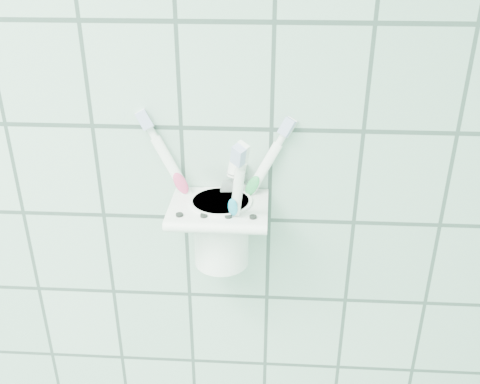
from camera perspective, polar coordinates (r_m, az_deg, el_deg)
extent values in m
cube|color=white|center=(0.72, -1.96, -1.12)|extent=(0.05, 0.02, 0.03)
cube|color=white|center=(0.68, -2.27, -1.83)|extent=(0.12, 0.09, 0.01)
cylinder|color=white|center=(0.64, -2.68, -3.82)|extent=(0.12, 0.01, 0.01)
cylinder|color=black|center=(0.65, -6.48, -2.46)|extent=(0.01, 0.01, 0.00)
cylinder|color=black|center=(0.65, -3.88, -2.55)|extent=(0.01, 0.01, 0.00)
cylinder|color=black|center=(0.64, -1.25, -2.64)|extent=(0.01, 0.01, 0.00)
cylinder|color=black|center=(0.64, 1.40, -2.71)|extent=(0.01, 0.01, 0.00)
cylinder|color=white|center=(0.70, -2.01, -4.26)|extent=(0.07, 0.07, 0.09)
cylinder|color=white|center=(0.68, -2.07, -1.12)|extent=(0.08, 0.08, 0.01)
cylinder|color=black|center=(0.68, -2.07, -1.04)|extent=(0.06, 0.06, 0.00)
cylinder|color=white|center=(0.68, -2.16, -0.20)|extent=(0.10, 0.05, 0.16)
cylinder|color=white|center=(0.64, -2.30, 7.72)|extent=(0.02, 0.02, 0.03)
cube|color=silver|center=(0.63, -2.39, 8.82)|extent=(0.03, 0.02, 0.03)
cube|color=white|center=(0.64, -2.32, 9.02)|extent=(0.03, 0.01, 0.03)
ellipsoid|color=#D83F72|center=(0.67, -2.23, 1.20)|extent=(0.03, 0.01, 0.03)
cylinder|color=white|center=(0.69, -2.67, -0.18)|extent=(0.10, 0.04, 0.16)
cylinder|color=white|center=(0.66, -2.84, 7.24)|extent=(0.02, 0.02, 0.03)
cube|color=silver|center=(0.65, -2.93, 8.26)|extent=(0.02, 0.02, 0.03)
cube|color=white|center=(0.65, -2.86, 8.45)|extent=(0.02, 0.01, 0.03)
ellipsoid|color=green|center=(0.68, -2.75, 1.14)|extent=(0.03, 0.02, 0.03)
cylinder|color=white|center=(0.68, -1.10, -0.49)|extent=(0.04, 0.09, 0.16)
cylinder|color=white|center=(0.64, -1.17, 7.17)|extent=(0.02, 0.02, 0.03)
cube|color=silver|center=(0.63, -1.23, 8.23)|extent=(0.02, 0.02, 0.03)
cube|color=white|center=(0.64, -1.18, 8.43)|extent=(0.02, 0.02, 0.03)
ellipsoid|color=teal|center=(0.67, -1.15, 0.87)|extent=(0.02, 0.02, 0.03)
cube|color=silver|center=(0.71, -2.10, -2.75)|extent=(0.05, 0.03, 0.10)
cube|color=silver|center=(0.73, -2.04, -5.89)|extent=(0.04, 0.01, 0.02)
cone|color=silver|center=(0.68, -2.17, 1.07)|extent=(0.03, 0.03, 0.02)
cylinder|color=white|center=(0.68, -2.19, 2.03)|extent=(0.03, 0.03, 0.03)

